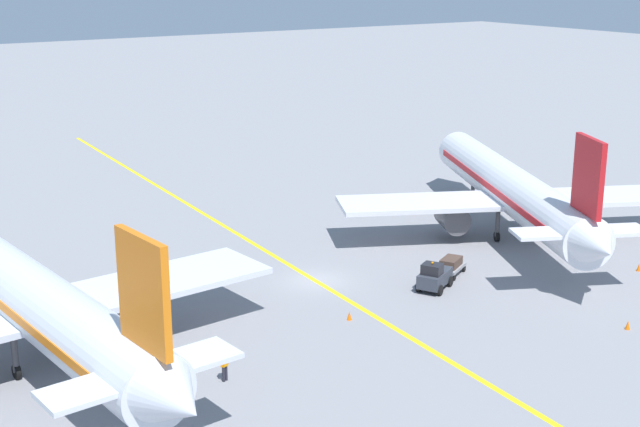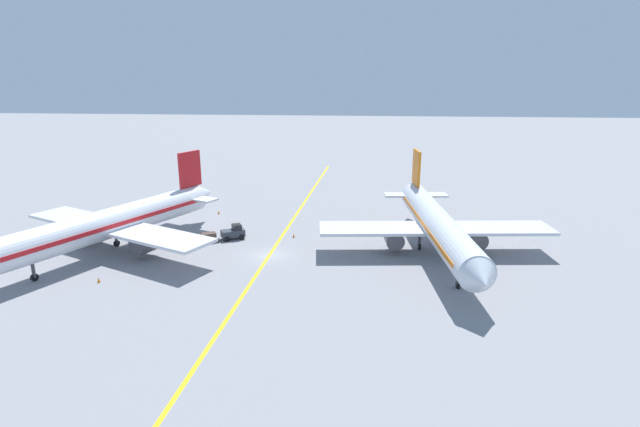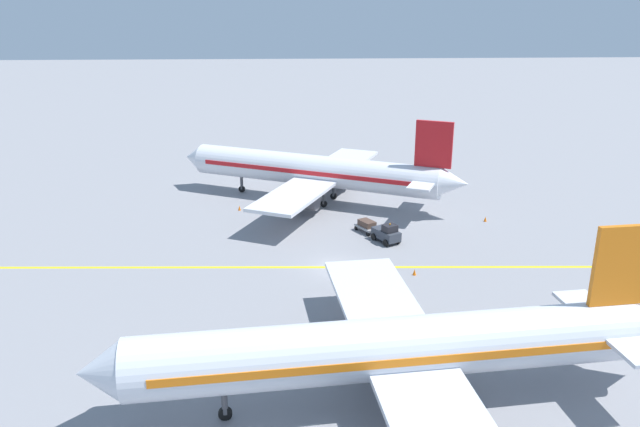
{
  "view_description": "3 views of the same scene",
  "coord_description": "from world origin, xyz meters",
  "px_view_note": "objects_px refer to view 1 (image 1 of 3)",
  "views": [
    {
      "loc": [
        -31.23,
        -48.99,
        21.38
      ],
      "look_at": [
        2.48,
        3.31,
        3.7
      ],
      "focal_mm": 50.0,
      "sensor_mm": 36.0,
      "label": 1
    },
    {
      "loc": [
        -11.21,
        55.64,
        21.31
      ],
      "look_at": [
        -5.97,
        -2.01,
        4.84
      ],
      "focal_mm": 28.0,
      "sensor_mm": 36.0,
      "label": 2
    },
    {
      "loc": [
        -51.15,
        3.68,
        22.96
      ],
      "look_at": [
        3.63,
        1.0,
        3.87
      ],
      "focal_mm": 35.0,
      "sensor_mm": 36.0,
      "label": 3
    }
  ],
  "objects_px": {
    "ground_crew_worker": "(225,365)",
    "traffic_cone_by_wingtip": "(349,316)",
    "traffic_cone_mid_apron": "(639,267)",
    "airplane_adjacent_stand": "(512,190)",
    "traffic_cone_near_nose": "(628,325)",
    "baggage_cart_trailing": "(451,265)",
    "airplane_at_gate": "(30,298)",
    "traffic_cone_far_edge": "(414,211)",
    "baggage_tug_dark": "(434,277)"
  },
  "relations": [
    {
      "from": "airplane_adjacent_stand",
      "to": "ground_crew_worker",
      "type": "distance_m",
      "value": 33.26
    },
    {
      "from": "ground_crew_worker",
      "to": "traffic_cone_far_edge",
      "type": "relative_size",
      "value": 3.05
    },
    {
      "from": "baggage_tug_dark",
      "to": "traffic_cone_far_edge",
      "type": "height_order",
      "value": "baggage_tug_dark"
    },
    {
      "from": "traffic_cone_by_wingtip",
      "to": "traffic_cone_near_nose",
      "type": "bearing_deg",
      "value": -37.83
    },
    {
      "from": "baggage_cart_trailing",
      "to": "traffic_cone_far_edge",
      "type": "bearing_deg",
      "value": 60.87
    },
    {
      "from": "airplane_adjacent_stand",
      "to": "baggage_cart_trailing",
      "type": "xyz_separation_m",
      "value": [
        -10.34,
        -4.74,
        -2.95
      ]
    },
    {
      "from": "baggage_cart_trailing",
      "to": "traffic_cone_near_nose",
      "type": "relative_size",
      "value": 5.37
    },
    {
      "from": "airplane_at_gate",
      "to": "traffic_cone_by_wingtip",
      "type": "bearing_deg",
      "value": -14.46
    },
    {
      "from": "baggage_cart_trailing",
      "to": "traffic_cone_by_wingtip",
      "type": "height_order",
      "value": "baggage_cart_trailing"
    },
    {
      "from": "airplane_adjacent_stand",
      "to": "baggage_tug_dark",
      "type": "distance_m",
      "value": 14.93
    },
    {
      "from": "baggage_tug_dark",
      "to": "traffic_cone_by_wingtip",
      "type": "relative_size",
      "value": 6.09
    },
    {
      "from": "airplane_adjacent_stand",
      "to": "ground_crew_worker",
      "type": "xyz_separation_m",
      "value": [
        -31.3,
        -10.91,
        -2.8
      ]
    },
    {
      "from": "airplane_at_gate",
      "to": "airplane_adjacent_stand",
      "type": "height_order",
      "value": "same"
    },
    {
      "from": "baggage_cart_trailing",
      "to": "traffic_cone_by_wingtip",
      "type": "bearing_deg",
      "value": -164.86
    },
    {
      "from": "traffic_cone_by_wingtip",
      "to": "ground_crew_worker",
      "type": "bearing_deg",
      "value": -162.28
    },
    {
      "from": "airplane_at_gate",
      "to": "baggage_tug_dark",
      "type": "bearing_deg",
      "value": -7.41
    },
    {
      "from": "ground_crew_worker",
      "to": "traffic_cone_far_edge",
      "type": "xyz_separation_m",
      "value": [
        28.56,
        19.82,
        -0.63
      ]
    },
    {
      "from": "baggage_cart_trailing",
      "to": "ground_crew_worker",
      "type": "xyz_separation_m",
      "value": [
        -20.95,
        -6.17,
        0.15
      ]
    },
    {
      "from": "airplane_adjacent_stand",
      "to": "traffic_cone_by_wingtip",
      "type": "bearing_deg",
      "value": -160.07
    },
    {
      "from": "airplane_at_gate",
      "to": "baggage_cart_trailing",
      "type": "xyz_separation_m",
      "value": [
        28.69,
        -1.74,
        -2.95
      ]
    },
    {
      "from": "traffic_cone_by_wingtip",
      "to": "baggage_tug_dark",
      "type": "bearing_deg",
      "value": 9.28
    },
    {
      "from": "airplane_adjacent_stand",
      "to": "ground_crew_worker",
      "type": "relative_size",
      "value": 19.92
    },
    {
      "from": "traffic_cone_near_nose",
      "to": "traffic_cone_by_wingtip",
      "type": "xyz_separation_m",
      "value": [
        -13.26,
        10.3,
        0.0
      ]
    },
    {
      "from": "airplane_at_gate",
      "to": "traffic_cone_mid_apron",
      "type": "relative_size",
      "value": 64.63
    },
    {
      "from": "airplane_at_gate",
      "to": "traffic_cone_far_edge",
      "type": "xyz_separation_m",
      "value": [
        36.3,
        11.9,
        -3.43
      ]
    },
    {
      "from": "airplane_adjacent_stand",
      "to": "airplane_at_gate",
      "type": "bearing_deg",
      "value": -175.62
    },
    {
      "from": "baggage_cart_trailing",
      "to": "ground_crew_worker",
      "type": "distance_m",
      "value": 21.85
    },
    {
      "from": "baggage_tug_dark",
      "to": "traffic_cone_by_wingtip",
      "type": "bearing_deg",
      "value": -170.72
    },
    {
      "from": "baggage_cart_trailing",
      "to": "traffic_cone_near_nose",
      "type": "xyz_separation_m",
      "value": [
        2.56,
        -13.2,
        -0.49
      ]
    },
    {
      "from": "ground_crew_worker",
      "to": "traffic_cone_mid_apron",
      "type": "distance_m",
      "value": 32.8
    },
    {
      "from": "traffic_cone_near_nose",
      "to": "traffic_cone_by_wingtip",
      "type": "height_order",
      "value": "same"
    },
    {
      "from": "airplane_adjacent_stand",
      "to": "traffic_cone_far_edge",
      "type": "relative_size",
      "value": 60.84
    },
    {
      "from": "baggage_tug_dark",
      "to": "traffic_cone_mid_apron",
      "type": "xyz_separation_m",
      "value": [
        14.71,
        -5.09,
        -0.63
      ]
    },
    {
      "from": "baggage_tug_dark",
      "to": "traffic_cone_far_edge",
      "type": "xyz_separation_m",
      "value": [
        10.48,
        15.26,
        -0.63
      ]
    },
    {
      "from": "ground_crew_worker",
      "to": "baggage_cart_trailing",
      "type": "bearing_deg",
      "value": 16.41
    },
    {
      "from": "baggage_cart_trailing",
      "to": "traffic_cone_mid_apron",
      "type": "xyz_separation_m",
      "value": [
        11.84,
        -6.7,
        -0.49
      ]
    },
    {
      "from": "airplane_adjacent_stand",
      "to": "traffic_cone_near_nose",
      "type": "relative_size",
      "value": 60.84
    },
    {
      "from": "baggage_tug_dark",
      "to": "baggage_cart_trailing",
      "type": "distance_m",
      "value": 3.3
    },
    {
      "from": "airplane_adjacent_stand",
      "to": "traffic_cone_mid_apron",
      "type": "distance_m",
      "value": 12.04
    },
    {
      "from": "airplane_at_gate",
      "to": "traffic_cone_far_edge",
      "type": "relative_size",
      "value": 64.63
    },
    {
      "from": "airplane_at_gate",
      "to": "baggage_cart_trailing",
      "type": "height_order",
      "value": "airplane_at_gate"
    },
    {
      "from": "baggage_tug_dark",
      "to": "ground_crew_worker",
      "type": "distance_m",
      "value": 18.64
    },
    {
      "from": "airplane_adjacent_stand",
      "to": "baggage_cart_trailing",
      "type": "height_order",
      "value": "airplane_adjacent_stand"
    },
    {
      "from": "baggage_cart_trailing",
      "to": "traffic_cone_mid_apron",
      "type": "height_order",
      "value": "baggage_cart_trailing"
    },
    {
      "from": "ground_crew_worker",
      "to": "traffic_cone_mid_apron",
      "type": "bearing_deg",
      "value": -0.93
    },
    {
      "from": "baggage_tug_dark",
      "to": "traffic_cone_by_wingtip",
      "type": "height_order",
      "value": "baggage_tug_dark"
    },
    {
      "from": "baggage_tug_dark",
      "to": "ground_crew_worker",
      "type": "bearing_deg",
      "value": -165.86
    },
    {
      "from": "ground_crew_worker",
      "to": "traffic_cone_by_wingtip",
      "type": "distance_m",
      "value": 10.78
    },
    {
      "from": "traffic_cone_mid_apron",
      "to": "traffic_cone_by_wingtip",
      "type": "height_order",
      "value": "same"
    },
    {
      "from": "baggage_tug_dark",
      "to": "baggage_cart_trailing",
      "type": "bearing_deg",
      "value": 29.34
    }
  ]
}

